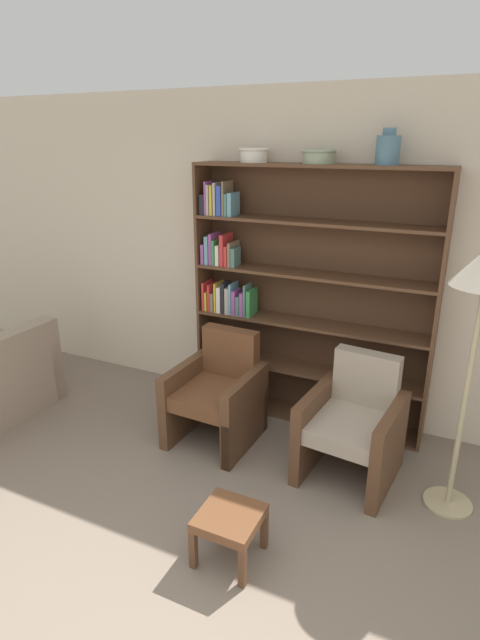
# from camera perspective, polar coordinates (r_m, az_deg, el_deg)

# --- Properties ---
(wall_back) EXTENTS (12.00, 0.06, 2.75)m
(wall_back) POSITION_cam_1_polar(r_m,az_deg,el_deg) (4.23, 10.69, 6.40)
(wall_back) COLOR beige
(wall_back) RESTS_ON ground
(bookshelf) EXTENTS (2.00, 0.30, 2.17)m
(bookshelf) POSITION_cam_1_polar(r_m,az_deg,el_deg) (4.25, 5.68, 2.15)
(bookshelf) COLOR brown
(bookshelf) RESTS_ON ground
(bowl_cream) EXTENTS (0.24, 0.24, 0.11)m
(bowl_cream) POSITION_cam_1_polar(r_m,az_deg,el_deg) (4.15, 1.61, 18.42)
(bowl_cream) COLOR silver
(bowl_cream) RESTS_ON bookshelf
(bowl_terracotta) EXTENTS (0.26, 0.26, 0.10)m
(bowl_terracotta) POSITION_cam_1_polar(r_m,az_deg,el_deg) (3.97, 8.96, 18.07)
(bowl_terracotta) COLOR gray
(bowl_terracotta) RESTS_ON bookshelf
(vase_tall) EXTENTS (0.17, 0.17, 0.25)m
(vase_tall) POSITION_cam_1_polar(r_m,az_deg,el_deg) (3.85, 16.55, 18.22)
(vase_tall) COLOR slate
(vase_tall) RESTS_ON bookshelf
(armchair_leather) EXTENTS (0.66, 0.70, 0.88)m
(armchair_leather) POSITION_cam_1_polar(r_m,az_deg,el_deg) (4.10, -2.58, -8.38)
(armchair_leather) COLOR brown
(armchair_leather) RESTS_ON ground
(armchair_cushioned) EXTENTS (0.71, 0.74, 0.88)m
(armchair_cushioned) POSITION_cam_1_polar(r_m,az_deg,el_deg) (3.78, 12.81, -11.59)
(armchair_cushioned) COLOR brown
(armchair_cushioned) RESTS_ON ground
(footstool) EXTENTS (0.35, 0.35, 0.31)m
(footstool) POSITION_cam_1_polar(r_m,az_deg,el_deg) (3.11, -1.20, -22.06)
(footstool) COLOR brown
(footstool) RESTS_ON ground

